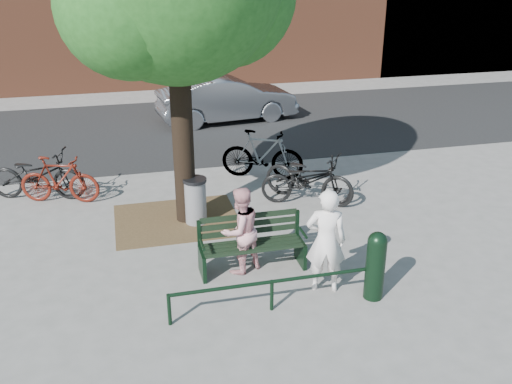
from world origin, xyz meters
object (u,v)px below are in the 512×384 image
object	(u,v)px
person_right	(240,230)
bicycle_c	(309,177)
parked_car	(227,99)
park_bench	(251,242)
litter_bin	(196,201)
person_left	(326,241)
bollard	(376,263)

from	to	relation	value
person_right	bicycle_c	size ratio (longest dim) A/B	0.73
bicycle_c	parked_car	bearing A→B (deg)	47.61
park_bench	parked_car	distance (m)	9.10
bicycle_c	litter_bin	bearing A→B (deg)	145.65
person_left	parked_car	size ratio (longest dim) A/B	0.40
litter_bin	person_left	bearing A→B (deg)	-60.78
person_left	parked_car	bearing A→B (deg)	-73.72
park_bench	person_right	distance (m)	0.33
bollard	litter_bin	bearing A→B (deg)	124.57
park_bench	person_right	bearing A→B (deg)	-165.40
person_right	parked_car	size ratio (longest dim) A/B	0.34
litter_bin	bicycle_c	world-z (taller)	bicycle_c
litter_bin	parked_car	distance (m)	7.36
park_bench	bicycle_c	xyz separation A→B (m)	(1.85, 2.45, 0.05)
person_right	bollard	size ratio (longest dim) A/B	1.33
litter_bin	parked_car	xyz separation A→B (m)	(2.05, 7.07, 0.23)
park_bench	litter_bin	xyz separation A→B (m)	(-0.64, 1.92, -0.01)
litter_bin	bicycle_c	bearing A→B (deg)	11.93
litter_bin	bicycle_c	size ratio (longest dim) A/B	0.46
person_left	litter_bin	world-z (taller)	person_left
park_bench	person_right	size ratio (longest dim) A/B	1.18
person_left	bicycle_c	world-z (taller)	person_left
bollard	litter_bin	world-z (taller)	bollard
park_bench	bollard	bearing A→B (deg)	-39.71
person_right	bollard	world-z (taller)	person_right
person_right	park_bench	bearing A→B (deg)	168.97
parked_car	person_right	bearing A→B (deg)	162.83
park_bench	bollard	distance (m)	2.08
park_bench	bicycle_c	distance (m)	3.07
person_left	person_right	world-z (taller)	person_left
park_bench	person_right	world-z (taller)	person_right
bollard	parked_car	world-z (taller)	parked_car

